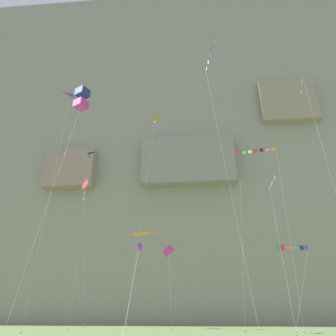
% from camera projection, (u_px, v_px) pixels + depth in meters
% --- Properties ---
extents(cliff_face, '(180.00, 29.21, 78.19)m').
position_uv_depth(cliff_face, '(188.00, 148.00, 78.21)').
color(cliff_face, gray).
rests_on(cliff_face, ground).
extents(kite_banner_far_left, '(4.93, 6.04, 9.91)m').
position_uv_depth(kite_banner_far_left, '(292.00, 249.00, 40.98)').
color(kite_banner_far_left, black).
rests_on(kite_banner_far_left, ground).
extents(kite_delta_upper_right, '(1.99, 4.19, 31.43)m').
position_uv_depth(kite_delta_upper_right, '(71.00, 100.00, 46.73)').
color(kite_delta_upper_right, purple).
rests_on(kite_delta_upper_right, ground).
extents(kite_banner_front_field, '(5.64, 5.26, 23.60)m').
position_uv_depth(kite_banner_front_field, '(257.00, 155.00, 45.30)').
color(kite_banner_front_field, black).
rests_on(kite_banner_front_field, ground).
extents(kite_delta_mid_center, '(2.11, 6.47, 6.13)m').
position_uv_depth(kite_delta_mid_center, '(134.00, 243.00, 20.39)').
color(kite_delta_mid_center, orange).
rests_on(kite_delta_mid_center, ground).
extents(kite_diamond_high_center, '(1.67, 2.09, 10.13)m').
position_uv_depth(kite_diamond_high_center, '(169.00, 253.00, 41.19)').
color(kite_diamond_high_center, '#CC3399').
rests_on(kite_diamond_high_center, ground).
extents(kite_banner_mid_right, '(2.24, 6.61, 30.29)m').
position_uv_depth(kite_banner_mid_right, '(212.00, 71.00, 36.63)').
color(kite_banner_mid_right, black).
rests_on(kite_banner_mid_right, ground).
extents(kite_delta_low_left, '(2.71, 5.06, 31.42)m').
position_uv_depth(kite_delta_low_left, '(152.00, 128.00, 52.66)').
color(kite_delta_low_left, orange).
rests_on(kite_delta_low_left, ground).
extents(kite_box_high_left, '(1.45, 6.55, 21.84)m').
position_uv_depth(kite_box_high_left, '(82.00, 99.00, 30.53)').
color(kite_box_high_left, navy).
rests_on(kite_box_high_left, ground).
extents(kite_delta_near_cliff, '(2.59, 4.32, 25.16)m').
position_uv_depth(kite_delta_near_cliff, '(87.00, 159.00, 50.46)').
color(kite_delta_near_cliff, navy).
rests_on(kite_delta_near_cliff, ground).
extents(kite_diamond_high_right, '(3.72, 2.98, 22.17)m').
position_uv_depth(kite_diamond_high_right, '(85.00, 187.00, 51.34)').
color(kite_diamond_high_right, red).
rests_on(kite_diamond_high_right, ground).
extents(kite_banner_upper_left, '(0.98, 3.72, 27.49)m').
position_uv_depth(kite_banner_upper_left, '(310.00, 111.00, 36.53)').
color(kite_banner_upper_left, black).
rests_on(kite_banner_upper_left, ground).
extents(kite_banner_mid_left, '(1.53, 7.81, 16.81)m').
position_uv_depth(kite_banner_mid_left, '(274.00, 191.00, 38.31)').
color(kite_banner_mid_left, black).
rests_on(kite_banner_mid_left, ground).
extents(kite_delta_low_center, '(2.57, 1.59, 17.89)m').
position_uv_depth(kite_delta_low_center, '(242.00, 179.00, 40.16)').
color(kite_delta_low_center, orange).
rests_on(kite_delta_low_center, ground).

